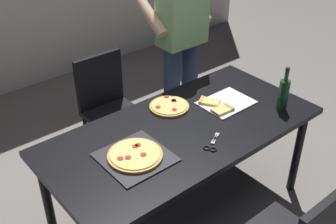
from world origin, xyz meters
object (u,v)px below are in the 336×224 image
(person_serving_pizza, at_px, (180,37))
(second_pizza_plain, at_px, (169,106))
(dining_table, at_px, (183,137))
(chair_far_side, at_px, (108,102))
(pepperoni_pizza_on_tray, at_px, (135,156))
(wine_bottle, at_px, (283,94))
(kitchen_scissors, at_px, (212,145))

(person_serving_pizza, height_order, second_pizza_plain, person_serving_pizza)
(dining_table, height_order, chair_far_side, chair_far_side)
(person_serving_pizza, height_order, pepperoni_pizza_on_tray, person_serving_pizza)
(dining_table, bearing_deg, second_pizza_plain, 69.65)
(person_serving_pizza, xyz_separation_m, pepperoni_pizza_on_tray, (-1.01, -0.76, -0.23))
(pepperoni_pizza_on_tray, bearing_deg, person_serving_pizza, 37.05)
(dining_table, xyz_separation_m, second_pizza_plain, (0.09, 0.25, 0.08))
(wine_bottle, xyz_separation_m, second_pizza_plain, (-0.59, 0.51, -0.11))
(dining_table, xyz_separation_m, kitchen_scissors, (0.01, -0.25, 0.08))
(person_serving_pizza, bearing_deg, pepperoni_pizza_on_tray, -142.95)
(dining_table, relative_size, wine_bottle, 5.79)
(dining_table, distance_m, pepperoni_pizza_on_tray, 0.43)
(pepperoni_pizza_on_tray, relative_size, kitchen_scissors, 1.98)
(chair_far_side, bearing_deg, pepperoni_pizza_on_tray, -113.00)
(person_serving_pizza, height_order, kitchen_scissors, person_serving_pizza)
(chair_far_side, distance_m, pepperoni_pizza_on_tray, 1.09)
(dining_table, relative_size, chair_far_side, 2.03)
(second_pizza_plain, bearing_deg, kitchen_scissors, -99.00)
(chair_far_side, height_order, person_serving_pizza, person_serving_pizza)
(chair_far_side, height_order, wine_bottle, wine_bottle)
(person_serving_pizza, bearing_deg, dining_table, -129.86)
(chair_far_side, xyz_separation_m, kitchen_scissors, (0.01, -1.18, 0.24))
(person_serving_pizza, relative_size, second_pizza_plain, 6.32)
(dining_table, relative_size, person_serving_pizza, 1.05)
(dining_table, height_order, second_pizza_plain, second_pizza_plain)
(pepperoni_pizza_on_tray, bearing_deg, wine_bottle, -10.65)
(dining_table, bearing_deg, person_serving_pizza, 50.14)
(chair_far_side, height_order, second_pizza_plain, chair_far_side)
(chair_far_side, distance_m, kitchen_scissors, 1.20)
(pepperoni_pizza_on_tray, distance_m, wine_bottle, 1.12)
(dining_table, distance_m, kitchen_scissors, 0.26)
(chair_far_side, height_order, pepperoni_pizza_on_tray, chair_far_side)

